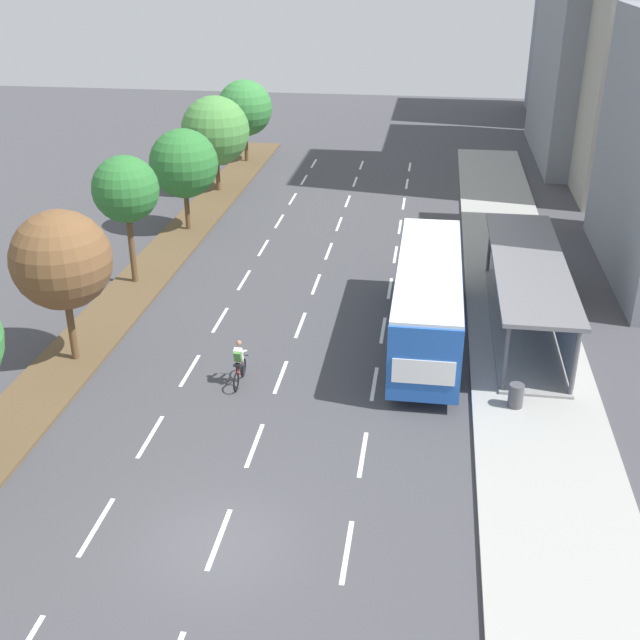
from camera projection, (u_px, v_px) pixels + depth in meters
name	position (u px, v px, depth m)	size (l,w,h in m)	color
ground_plane	(217.00, 544.00, 21.33)	(140.00, 140.00, 0.00)	#424247
median_strip	(160.00, 260.00, 40.23)	(2.60, 52.00, 0.12)	brown
sidewalk_right	(512.00, 279.00, 37.97)	(4.50, 52.00, 0.15)	#9E9E99
lane_divider_left	(244.00, 280.00, 38.00)	(0.14, 47.34, 0.01)	white
lane_divider_center	(316.00, 284.00, 37.55)	(0.14, 47.34, 0.01)	white
lane_divider_right	(390.00, 288.00, 37.10)	(0.14, 47.34, 0.01)	white
bus_shelter	(533.00, 287.00, 32.46)	(2.90, 12.27, 2.86)	gray
bus	(428.00, 294.00, 31.34)	(2.54, 11.29, 3.37)	#2356B2
cyclist	(239.00, 364.00, 28.78)	(0.46, 1.82, 1.71)	black
median_tree_second	(61.00, 260.00, 28.91)	(3.71, 3.71, 5.91)	brown
median_tree_third	(126.00, 190.00, 35.69)	(3.03, 3.03, 5.99)	brown
median_tree_fourth	(184.00, 164.00, 42.89)	(3.73, 3.73, 5.57)	brown
median_tree_fifth	(215.00, 131.00, 49.78)	(4.30, 4.30, 5.98)	brown
median_tree_farthest	(245.00, 108.00, 56.68)	(3.95, 3.95, 5.78)	brown
trash_bin	(516.00, 396.00, 27.21)	(0.52, 0.52, 0.85)	#4C4C51
building_far_right	(591.00, 54.00, 56.62)	(6.37, 15.82, 14.90)	gray
building_tall_right	(606.00, 24.00, 69.42)	(11.23, 11.81, 16.40)	slate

